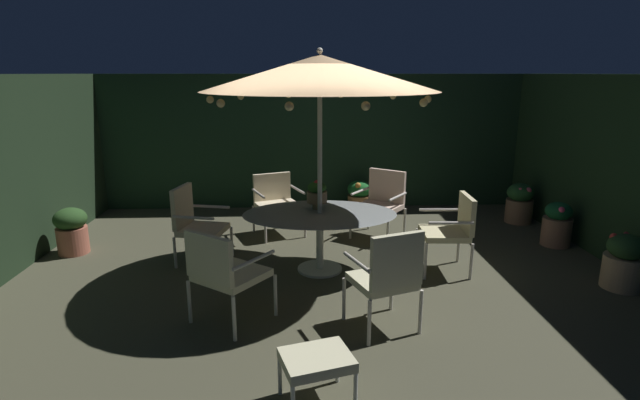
% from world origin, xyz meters
% --- Properties ---
extents(ground_plane, '(8.05, 6.56, 0.02)m').
position_xyz_m(ground_plane, '(0.00, 0.00, -0.01)').
color(ground_plane, '#454432').
extents(hedge_backdrop_rear, '(8.05, 0.30, 2.39)m').
position_xyz_m(hedge_backdrop_rear, '(0.00, 3.13, 1.19)').
color(hedge_backdrop_rear, '#182F1E').
rests_on(hedge_backdrop_rear, ground_plane).
extents(hedge_backdrop_right, '(0.30, 6.56, 2.39)m').
position_xyz_m(hedge_backdrop_right, '(3.87, 0.00, 1.19)').
color(hedge_backdrop_right, '#1B311B').
rests_on(hedge_backdrop_right, ground_plane).
extents(patio_dining_table, '(1.88, 1.31, 0.75)m').
position_xyz_m(patio_dining_table, '(-0.01, -0.02, 0.63)').
color(patio_dining_table, silver).
rests_on(patio_dining_table, ground_plane).
extents(patio_umbrella, '(2.73, 2.73, 2.68)m').
position_xyz_m(patio_umbrella, '(-0.01, -0.02, 2.40)').
color(patio_umbrella, silver).
rests_on(patio_umbrella, ground_plane).
extents(centerpiece_planter, '(0.25, 0.25, 0.37)m').
position_xyz_m(centerpiece_planter, '(-0.04, 0.15, 0.95)').
color(centerpiece_planter, olive).
rests_on(centerpiece_planter, patio_dining_table).
extents(patio_chair_north, '(0.83, 0.82, 0.90)m').
position_xyz_m(patio_chair_north, '(-0.61, 1.50, 0.53)').
color(patio_chair_north, beige).
rests_on(patio_chair_north, ground_plane).
extents(patio_chair_northeast, '(0.70, 0.68, 1.00)m').
position_xyz_m(patio_chair_northeast, '(-1.61, 0.35, 0.56)').
color(patio_chair_northeast, beige).
rests_on(patio_chair_northeast, ground_plane).
extents(patio_chair_east, '(0.87, 0.87, 0.97)m').
position_xyz_m(patio_chair_east, '(-0.99, -1.32, 0.57)').
color(patio_chair_east, beige).
rests_on(patio_chair_east, ground_plane).
extents(patio_chair_southeast, '(0.73, 0.72, 1.03)m').
position_xyz_m(patio_chair_southeast, '(0.55, -1.55, 0.59)').
color(patio_chair_southeast, beige).
rests_on(patio_chair_southeast, ground_plane).
extents(patio_chair_south, '(0.61, 0.63, 0.96)m').
position_xyz_m(patio_chair_south, '(1.62, -0.10, 0.57)').
color(patio_chair_south, beige).
rests_on(patio_chair_south, ground_plane).
extents(patio_chair_southwest, '(0.86, 0.85, 0.99)m').
position_xyz_m(patio_chair_southwest, '(0.98, 1.29, 0.57)').
color(patio_chair_southwest, beige).
rests_on(patio_chair_southwest, ground_plane).
extents(ottoman_footrest, '(0.59, 0.52, 0.40)m').
position_xyz_m(ottoman_footrest, '(-0.15, -2.56, 0.34)').
color(ottoman_footrest, silver).
rests_on(ottoman_footrest, ground_plane).
extents(potted_plant_right_near, '(0.43, 0.43, 0.64)m').
position_xyz_m(potted_plant_right_near, '(-3.36, 0.74, 0.34)').
color(potted_plant_right_near, '#AE5F4A').
rests_on(potted_plant_right_near, ground_plane).
extents(potted_plant_front_corner, '(0.40, 0.40, 0.63)m').
position_xyz_m(potted_plant_front_corner, '(3.41, 0.75, 0.31)').
color(potted_plant_front_corner, '#8D644F').
rests_on(potted_plant_front_corner, ground_plane).
extents(potted_plant_back_center, '(0.43, 0.43, 0.57)m').
position_xyz_m(potted_plant_back_center, '(0.81, 2.61, 0.29)').
color(potted_plant_back_center, '#A16C42').
rests_on(potted_plant_back_center, ground_plane).
extents(potted_plant_back_right, '(0.44, 0.44, 0.64)m').
position_xyz_m(potted_plant_back_right, '(3.44, -0.70, 0.32)').
color(potted_plant_back_right, tan).
rests_on(potted_plant_back_right, ground_plane).
extents(potted_plant_left_far, '(0.43, 0.43, 0.65)m').
position_xyz_m(potted_plant_left_far, '(3.37, 1.87, 0.33)').
color(potted_plant_left_far, '#846249').
rests_on(potted_plant_left_far, ground_plane).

